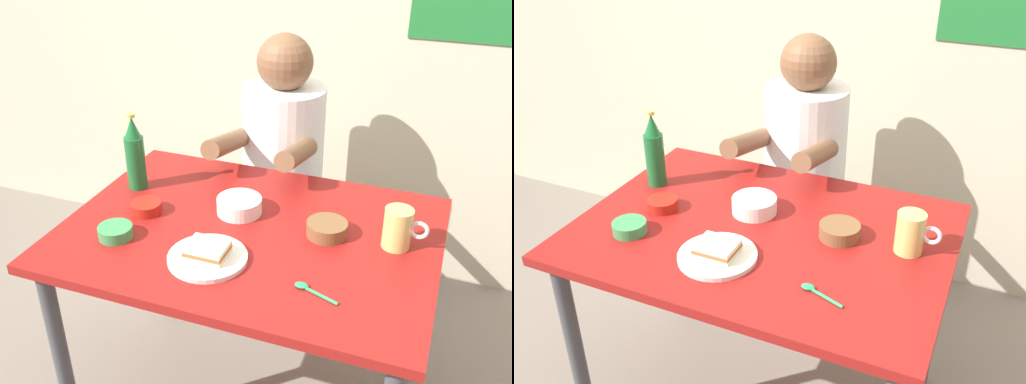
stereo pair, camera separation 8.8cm
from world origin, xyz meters
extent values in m
cube|color=maroon|center=(0.00, 0.00, 0.72)|extent=(1.10, 0.80, 0.03)
cylinder|color=#3F3F44|center=(-0.49, -0.34, 0.35)|extent=(0.05, 0.05, 0.71)
cylinder|color=#3F3F44|center=(-0.49, 0.34, 0.35)|extent=(0.05, 0.05, 0.71)
cylinder|color=#3F3F44|center=(0.49, 0.34, 0.35)|extent=(0.05, 0.05, 0.71)
cylinder|color=#4C4C51|center=(-0.10, 0.63, 0.21)|extent=(0.08, 0.08, 0.41)
cylinder|color=maroon|center=(-0.10, 0.63, 0.43)|extent=(0.34, 0.34, 0.04)
cylinder|color=white|center=(-0.10, 0.63, 0.71)|extent=(0.32, 0.32, 0.52)
sphere|color=brown|center=(-0.10, 0.63, 1.06)|extent=(0.21, 0.21, 0.21)
cylinder|color=brown|center=(-0.23, 0.38, 0.82)|extent=(0.07, 0.31, 0.14)
cylinder|color=brown|center=(0.03, 0.38, 0.82)|extent=(0.07, 0.31, 0.14)
cylinder|color=silver|center=(-0.05, -0.19, 0.75)|extent=(0.22, 0.22, 0.01)
cube|color=beige|center=(-0.05, -0.19, 0.76)|extent=(0.11, 0.09, 0.01)
cube|color=#9E592D|center=(-0.05, -0.19, 0.77)|extent=(0.11, 0.09, 0.01)
cube|color=beige|center=(-0.05, -0.19, 0.78)|extent=(0.11, 0.09, 0.01)
cylinder|color=#D1BC66|center=(0.42, 0.06, 0.80)|extent=(0.08, 0.08, 0.12)
torus|color=silver|center=(0.47, 0.06, 0.81)|extent=(0.06, 0.01, 0.06)
cylinder|color=#19602D|center=(-0.45, 0.12, 0.83)|extent=(0.06, 0.06, 0.18)
cone|color=#19602D|center=(-0.45, 0.12, 0.95)|extent=(0.05, 0.05, 0.07)
cylinder|color=#BFB74C|center=(-0.45, 0.12, 1.00)|extent=(0.03, 0.03, 0.01)
cylinder|color=silver|center=(-0.07, 0.08, 0.77)|extent=(0.14, 0.14, 0.05)
cylinder|color=tan|center=(-0.07, 0.08, 0.78)|extent=(0.11, 0.11, 0.02)
cylinder|color=brown|center=(0.22, 0.05, 0.76)|extent=(0.12, 0.12, 0.04)
cylinder|color=brown|center=(0.22, 0.05, 0.77)|extent=(0.10, 0.10, 0.02)
cylinder|color=#388C4C|center=(-0.35, -0.18, 0.76)|extent=(0.10, 0.10, 0.03)
cylinder|color=#5B643A|center=(-0.35, -0.18, 0.77)|extent=(0.08, 0.08, 0.02)
cylinder|color=#B21E14|center=(-0.34, -0.02, 0.76)|extent=(0.10, 0.10, 0.03)
cylinder|color=maroon|center=(-0.34, -0.02, 0.76)|extent=(0.08, 0.08, 0.02)
cylinder|color=#26A559|center=(0.27, -0.23, 0.74)|extent=(0.11, 0.05, 0.01)
ellipsoid|color=#26A559|center=(0.22, -0.21, 0.75)|extent=(0.04, 0.02, 0.01)
camera|label=1|loc=(0.52, -1.35, 1.66)|focal=40.37mm
camera|label=2|loc=(0.60, -1.31, 1.66)|focal=40.37mm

